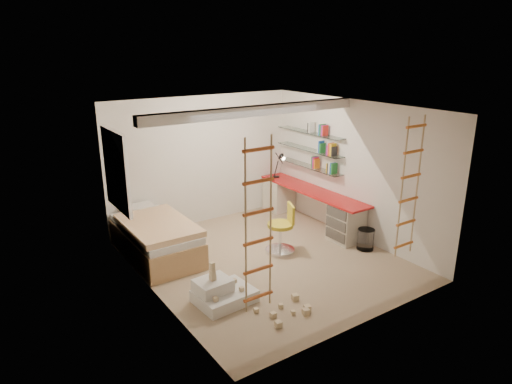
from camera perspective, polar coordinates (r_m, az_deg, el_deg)
floor at (r=7.93m, az=1.23°, el=-8.49°), size 4.50×4.50×0.00m
ceiling_beam at (r=7.42m, az=0.00°, el=10.12°), size 4.00×0.18×0.16m
window_frame at (r=7.85m, az=-17.08°, el=2.54°), size 0.06×1.15×1.35m
window_blind at (r=7.86m, az=-16.80°, el=2.59°), size 0.02×1.00×1.20m
rope_ladder_left at (r=5.29m, az=0.30°, el=-4.37°), size 0.41×0.04×2.13m
rope_ladder_right at (r=7.09m, az=18.65°, el=0.47°), size 0.41×0.04×2.13m
waste_bin at (r=8.48m, az=13.55°, el=-5.77°), size 0.31×0.31×0.38m
desk at (r=9.38m, az=6.79°, el=-1.67°), size 0.56×2.80×0.75m
shelves at (r=9.37m, az=6.68°, el=5.29°), size 0.25×1.80×0.71m
bed at (r=8.15m, az=-12.43°, el=-5.63°), size 1.02×2.00×0.69m
task_lamp at (r=9.85m, az=3.11°, el=3.84°), size 0.14×0.36×0.57m
swivel_chair at (r=8.11m, az=3.23°, el=-5.35°), size 0.69×0.69×0.88m
play_platform at (r=6.70m, az=-4.36°, el=-12.48°), size 0.84×0.68×0.36m
toy_blocks at (r=6.51m, az=0.24°, el=-12.98°), size 1.17×1.12×0.63m
books at (r=9.35m, az=6.70°, el=5.76°), size 0.14×0.64×0.92m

